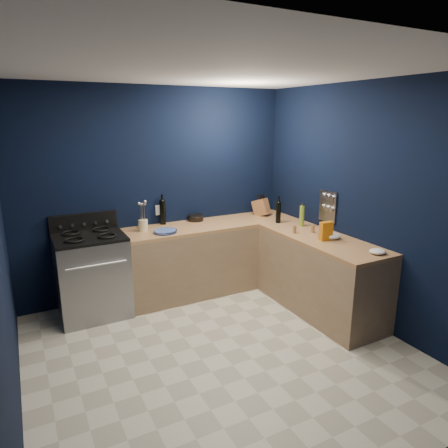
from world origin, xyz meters
TOP-DOWN VIEW (x-y plane):
  - floor at (0.00, 0.00)m, footprint 3.50×3.50m
  - ceiling at (0.00, 0.00)m, footprint 3.50×3.50m
  - wall_back at (0.00, 1.76)m, footprint 3.50×0.02m
  - wall_right at (1.76, 0.00)m, footprint 0.02×3.50m
  - wall_front at (0.00, -1.76)m, footprint 3.50×0.02m
  - cab_back at (0.60, 1.44)m, footprint 2.30×0.63m
  - top_back at (0.60, 1.44)m, footprint 2.30×0.63m
  - cab_right at (1.44, 0.29)m, footprint 0.63×1.67m
  - top_right at (1.44, 0.29)m, footprint 0.63×1.67m
  - gas_range at (-0.93, 1.42)m, footprint 0.76×0.66m
  - oven_door at (-0.93, 1.10)m, footprint 0.59×0.02m
  - cooktop at (-0.93, 1.42)m, footprint 0.76×0.66m
  - backguard at (-0.93, 1.72)m, footprint 0.76×0.06m
  - spice_panel at (1.74, 0.55)m, footprint 0.02×0.28m
  - wall_outlet at (0.00, 1.74)m, footprint 0.09×0.02m
  - plate_stack at (-0.08, 1.30)m, footprint 0.31×0.31m
  - ramekin at (-0.25, 1.69)m, footprint 0.09×0.09m
  - utensil_crock at (-0.28, 1.50)m, footprint 0.13×0.13m
  - wine_bottle_back at (0.03, 1.69)m, footprint 0.08×0.08m
  - lemon_basket at (0.48, 1.66)m, footprint 0.26×0.26m
  - knife_block at (1.40, 1.52)m, footprint 0.22×0.29m
  - wine_bottle_right at (1.38, 1.06)m, footprint 0.08×0.08m
  - oil_bottle at (1.54, 0.80)m, footprint 0.06×0.06m
  - spice_jar_near at (1.27, 0.57)m, footprint 0.05×0.05m
  - spice_jar_far at (1.47, 0.49)m, footprint 0.06×0.06m
  - crouton_bag at (1.40, 0.19)m, footprint 0.15×0.08m
  - towel_front at (1.50, 0.19)m, footprint 0.22×0.19m
  - towel_end at (1.55, -0.41)m, footprint 0.18×0.16m

SIDE VIEW (x-z plane):
  - floor at x=0.00m, z-range -0.02..0.00m
  - cab_back at x=0.60m, z-range 0.00..0.86m
  - cab_right at x=1.44m, z-range 0.00..0.86m
  - oven_door at x=-0.93m, z-range 0.24..0.66m
  - gas_range at x=-0.93m, z-range 0.00..0.92m
  - top_back at x=0.60m, z-range 0.86..0.90m
  - top_right at x=1.44m, z-range 0.86..0.90m
  - ramekin at x=-0.25m, z-range 0.90..0.93m
  - plate_stack at x=-0.08m, z-range 0.90..0.93m
  - towel_end at x=1.55m, z-range 0.90..0.95m
  - towel_front at x=1.50m, z-range 0.90..0.97m
  - cooktop at x=-0.93m, z-range 0.92..0.95m
  - lemon_basket at x=0.48m, z-range 0.90..0.98m
  - spice_jar_far at x=1.47m, z-range 0.90..0.99m
  - spice_jar_near at x=1.27m, z-range 0.90..0.99m
  - utensil_crock at x=-0.28m, z-range 0.90..1.04m
  - crouton_bag at x=1.40m, z-range 0.90..1.11m
  - knife_block at x=1.40m, z-range 0.87..1.15m
  - oil_bottle at x=1.54m, z-range 0.90..1.16m
  - wine_bottle_right at x=1.38m, z-range 0.90..1.17m
  - backguard at x=-0.93m, z-range 0.94..1.14m
  - wine_bottle_back at x=0.03m, z-range 0.90..1.20m
  - wall_outlet at x=0.00m, z-range 1.02..1.15m
  - spice_panel at x=1.74m, z-range 0.99..1.37m
  - wall_back at x=0.00m, z-range 0.00..2.60m
  - wall_right at x=1.76m, z-range 0.00..2.60m
  - wall_front at x=0.00m, z-range 0.00..2.60m
  - ceiling at x=0.00m, z-range 2.60..2.62m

